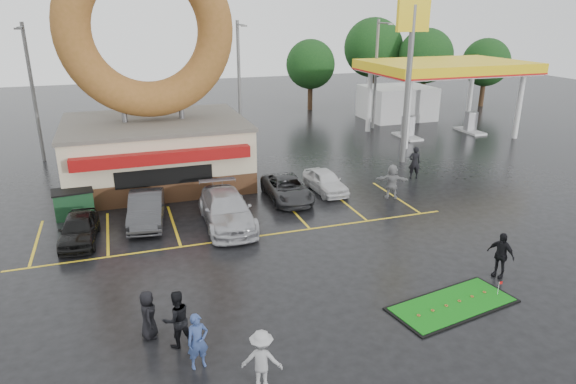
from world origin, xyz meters
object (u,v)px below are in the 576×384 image
object	(u,v)px
streetlight_right	(376,72)
car_silver	(227,210)
shell_sign	(411,49)
person_cameraman	(500,255)
streetlight_left	(33,90)
dumpster	(74,204)
car_white	(325,181)
putting_green	(453,305)
person_blue	(198,341)
gas_station	(423,85)
car_dgrey	(146,209)
car_grey	(287,189)
donut_shop	(153,107)
car_black	(79,229)
streetlight_mid	(239,79)

from	to	relation	value
streetlight_right	car_silver	distance (m)	23.92
shell_sign	person_cameraman	xyz separation A→B (m)	(-4.76, -15.14, -6.47)
streetlight_left	dumpster	xyz separation A→B (m)	(2.50, -11.28, -4.13)
car_white	putting_green	size ratio (longest dim) A/B	0.76
streetlight_right	car_white	bearing A→B (deg)	-126.55
person_blue	dumpster	xyz separation A→B (m)	(-3.94, 13.39, -0.20)
car_silver	person_blue	world-z (taller)	person_blue
streetlight_left	gas_station	bearing A→B (deg)	1.95
shell_sign	car_dgrey	distance (m)	19.18
car_grey	donut_shop	bearing A→B (deg)	141.11
streetlight_left	car_silver	xyz separation A→B (m)	(9.43, -14.78, -4.00)
car_dgrey	car_white	size ratio (longest dim) A/B	1.20
person_blue	person_cameraman	size ratio (longest dim) A/B	0.94
gas_station	car_grey	distance (m)	21.68
person_blue	person_cameraman	xyz separation A→B (m)	(11.79, 1.62, 0.06)
car_black	car_dgrey	xyz separation A→B (m)	(2.97, 1.26, 0.09)
putting_green	person_blue	bearing A→B (deg)	-177.47
streetlight_right	dumpster	size ratio (longest dim) A/B	5.00
donut_shop	person_blue	world-z (taller)	donut_shop
person_blue	putting_green	bearing A→B (deg)	-6.46
person_cameraman	car_grey	bearing A→B (deg)	-178.30
streetlight_mid	person_cameraman	distance (m)	24.73
car_black	putting_green	xyz separation A→B (m)	(12.46, -9.71, -0.60)
streetlight_mid	car_silver	size ratio (longest dim) A/B	1.67
car_dgrey	dumpster	xyz separation A→B (m)	(-3.34, 2.03, -0.08)
car_black	car_silver	size ratio (longest dim) A/B	0.69
shell_sign	streetlight_left	world-z (taller)	shell_sign
putting_green	streetlight_left	bearing A→B (deg)	122.27
putting_green	streetlight_right	bearing A→B (deg)	67.90
streetlight_mid	shell_sign	bearing A→B (deg)	-44.73
car_dgrey	car_silver	bearing A→B (deg)	-15.03
person_cameraman	putting_green	world-z (taller)	person_cameraman
dumpster	streetlight_mid	bearing A→B (deg)	40.62
donut_shop	car_silver	xyz separation A→B (m)	(2.43, -7.83, -3.68)
gas_station	car_white	world-z (taller)	gas_station
streetlight_right	car_dgrey	distance (m)	25.64
car_white	person_cameraman	distance (m)	11.43
car_silver	dumpster	world-z (taller)	car_silver
donut_shop	person_cameraman	world-z (taller)	donut_shop
streetlight_left	shell_sign	bearing A→B (deg)	-18.99
dumpster	car_dgrey	bearing A→B (deg)	-37.54
car_grey	shell_sign	bearing A→B (deg)	26.81
gas_station	car_dgrey	bearing A→B (deg)	-149.33
streetlight_left	dumpster	size ratio (longest dim) A/B	5.00
dumpster	person_blue	bearing A→B (deg)	-79.85
car_dgrey	shell_sign	bearing A→B (deg)	24.66
car_dgrey	person_blue	bearing A→B (deg)	-79.72
person_cameraman	streetlight_mid	bearing A→B (deg)	166.63
gas_station	car_silver	bearing A→B (deg)	-142.48
donut_shop	car_grey	size ratio (longest dim) A/B	3.04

